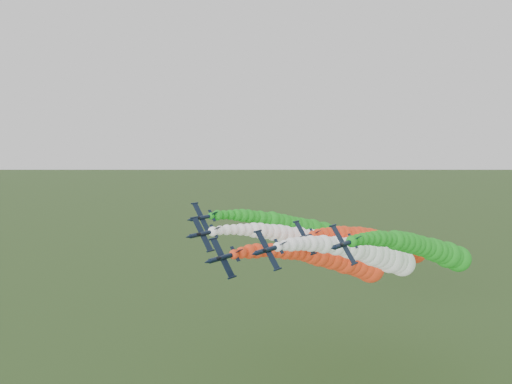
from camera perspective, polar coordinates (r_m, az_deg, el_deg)
jet_lead at (r=123.64m, az=9.47°, el=-7.79°), size 13.47×57.69×18.43m
jet_inner_left at (r=135.22m, az=6.22°, el=-5.63°), size 13.01×57.23×17.97m
jet_inner_right at (r=125.86m, az=13.17°, el=-7.00°), size 13.29×57.51×18.26m
jet_outer_left at (r=148.57m, az=5.39°, el=-4.17°), size 13.43×57.66×18.40m
jet_outer_right at (r=127.85m, az=19.20°, el=-6.26°), size 13.16×57.38×18.12m
jet_trail at (r=142.86m, az=14.87°, el=-5.73°), size 13.14×57.37×18.11m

